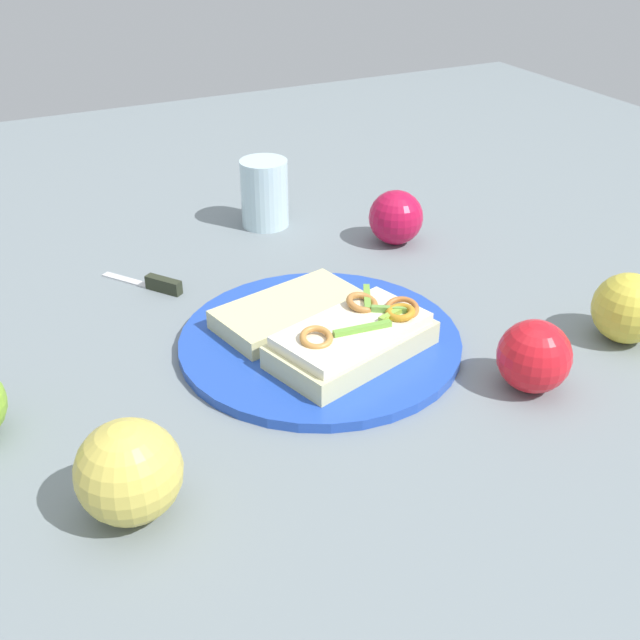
{
  "coord_description": "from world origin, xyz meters",
  "views": [
    {
      "loc": [
        -0.61,
        0.3,
        0.43
      ],
      "look_at": [
        0.0,
        0.0,
        0.03
      ],
      "focal_mm": 43.67,
      "sensor_mm": 36.0,
      "label": 1
    }
  ],
  "objects_px": {
    "bread_slice_side": "(290,311)",
    "apple_3": "(628,308)",
    "knife": "(154,283)",
    "sandwich": "(353,339)",
    "drinking_glass": "(264,193)",
    "apple_4": "(396,217)",
    "apple_2": "(534,356)",
    "apple_1": "(129,472)",
    "plate": "(320,341)"
  },
  "relations": [
    {
      "from": "apple_1",
      "to": "drinking_glass",
      "type": "relative_size",
      "value": 0.89
    },
    {
      "from": "sandwich",
      "to": "apple_3",
      "type": "relative_size",
      "value": 2.46
    },
    {
      "from": "bread_slice_side",
      "to": "apple_3",
      "type": "distance_m",
      "value": 0.35
    },
    {
      "from": "drinking_glass",
      "to": "apple_1",
      "type": "bearing_deg",
      "value": 146.78
    },
    {
      "from": "sandwich",
      "to": "knife",
      "type": "bearing_deg",
      "value": -77.58
    },
    {
      "from": "bread_slice_side",
      "to": "sandwich",
      "type": "bearing_deg",
      "value": 94.92
    },
    {
      "from": "apple_4",
      "to": "bread_slice_side",
      "type": "bearing_deg",
      "value": 123.11
    },
    {
      "from": "sandwich",
      "to": "apple_2",
      "type": "height_order",
      "value": "apple_2"
    },
    {
      "from": "apple_4",
      "to": "apple_2",
      "type": "bearing_deg",
      "value": 170.91
    },
    {
      "from": "sandwich",
      "to": "apple_3",
      "type": "xyz_separation_m",
      "value": [
        -0.08,
        -0.28,
        0.01
      ]
    },
    {
      "from": "sandwich",
      "to": "apple_1",
      "type": "height_order",
      "value": "apple_1"
    },
    {
      "from": "apple_1",
      "to": "drinking_glass",
      "type": "xyz_separation_m",
      "value": [
        0.47,
        -0.31,
        0.01
      ]
    },
    {
      "from": "plate",
      "to": "drinking_glass",
      "type": "relative_size",
      "value": 3.17
    },
    {
      "from": "plate",
      "to": "apple_2",
      "type": "bearing_deg",
      "value": -136.68
    },
    {
      "from": "apple_3",
      "to": "drinking_glass",
      "type": "relative_size",
      "value": 0.8
    },
    {
      "from": "apple_1",
      "to": "apple_3",
      "type": "bearing_deg",
      "value": -87.45
    },
    {
      "from": "bread_slice_side",
      "to": "knife",
      "type": "distance_m",
      "value": 0.19
    },
    {
      "from": "sandwich",
      "to": "knife",
      "type": "xyz_separation_m",
      "value": [
        0.24,
        0.13,
        -0.02
      ]
    },
    {
      "from": "bread_slice_side",
      "to": "knife",
      "type": "relative_size",
      "value": 1.6
    },
    {
      "from": "apple_3",
      "to": "knife",
      "type": "distance_m",
      "value": 0.53
    },
    {
      "from": "bread_slice_side",
      "to": "apple_3",
      "type": "relative_size",
      "value": 2.12
    },
    {
      "from": "apple_4",
      "to": "drinking_glass",
      "type": "height_order",
      "value": "drinking_glass"
    },
    {
      "from": "apple_1",
      "to": "knife",
      "type": "height_order",
      "value": "apple_1"
    },
    {
      "from": "bread_slice_side",
      "to": "apple_3",
      "type": "bearing_deg",
      "value": 137.64
    },
    {
      "from": "plate",
      "to": "apple_4",
      "type": "xyz_separation_m",
      "value": [
        0.18,
        -0.2,
        0.03
      ]
    },
    {
      "from": "plate",
      "to": "drinking_glass",
      "type": "bearing_deg",
      "value": -12.74
    },
    {
      "from": "apple_1",
      "to": "sandwich",
      "type": "bearing_deg",
      "value": -66.58
    },
    {
      "from": "sandwich",
      "to": "bread_slice_side",
      "type": "height_order",
      "value": "sandwich"
    },
    {
      "from": "apple_4",
      "to": "apple_1",
      "type": "bearing_deg",
      "value": 127.71
    },
    {
      "from": "apple_4",
      "to": "sandwich",
      "type": "bearing_deg",
      "value": 140.86
    },
    {
      "from": "drinking_glass",
      "to": "plate",
      "type": "bearing_deg",
      "value": 167.26
    },
    {
      "from": "bread_slice_side",
      "to": "apple_3",
      "type": "height_order",
      "value": "apple_3"
    },
    {
      "from": "apple_3",
      "to": "bread_slice_side",
      "type": "bearing_deg",
      "value": 60.28
    },
    {
      "from": "sandwich",
      "to": "apple_4",
      "type": "height_order",
      "value": "apple_4"
    },
    {
      "from": "apple_2",
      "to": "apple_4",
      "type": "distance_m",
      "value": 0.35
    },
    {
      "from": "sandwich",
      "to": "apple_2",
      "type": "relative_size",
      "value": 2.59
    },
    {
      "from": "sandwich",
      "to": "knife",
      "type": "height_order",
      "value": "sandwich"
    },
    {
      "from": "bread_slice_side",
      "to": "drinking_glass",
      "type": "bearing_deg",
      "value": -120.0
    },
    {
      "from": "plate",
      "to": "apple_3",
      "type": "distance_m",
      "value": 0.32
    },
    {
      "from": "knife",
      "to": "apple_3",
      "type": "bearing_deg",
      "value": -164.54
    },
    {
      "from": "apple_3",
      "to": "drinking_glass",
      "type": "height_order",
      "value": "drinking_glass"
    },
    {
      "from": "sandwich",
      "to": "apple_1",
      "type": "bearing_deg",
      "value": 6.92
    },
    {
      "from": "apple_4",
      "to": "drinking_glass",
      "type": "distance_m",
      "value": 0.18
    },
    {
      "from": "sandwich",
      "to": "drinking_glass",
      "type": "height_order",
      "value": "drinking_glass"
    },
    {
      "from": "sandwich",
      "to": "apple_4",
      "type": "distance_m",
      "value": 0.3
    },
    {
      "from": "drinking_glass",
      "to": "bread_slice_side",
      "type": "bearing_deg",
      "value": 162.64
    },
    {
      "from": "apple_2",
      "to": "apple_3",
      "type": "xyz_separation_m",
      "value": [
        0.03,
        -0.14,
        0.0
      ]
    },
    {
      "from": "sandwich",
      "to": "apple_1",
      "type": "xyz_separation_m",
      "value": [
        -0.11,
        0.25,
        0.01
      ]
    },
    {
      "from": "bread_slice_side",
      "to": "apple_2",
      "type": "relative_size",
      "value": 2.24
    },
    {
      "from": "knife",
      "to": "bread_slice_side",
      "type": "bearing_deg",
      "value": 178.63
    }
  ]
}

